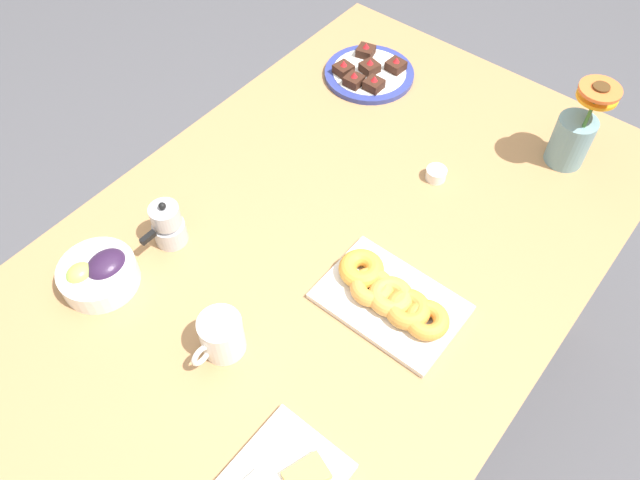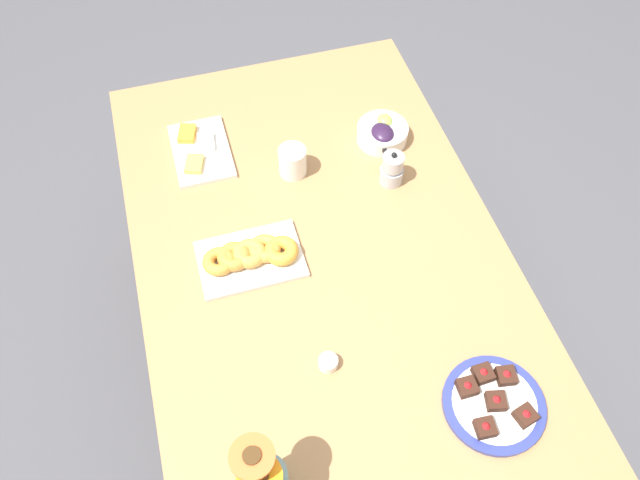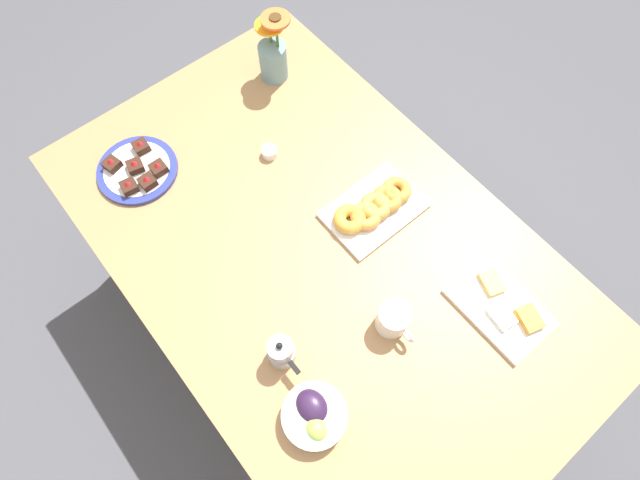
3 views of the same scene
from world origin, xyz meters
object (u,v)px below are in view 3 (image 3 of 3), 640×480
(dessert_plate, at_px, (137,170))
(moka_pot, at_px, (281,352))
(jam_cup_honey, at_px, (269,152))
(cheese_platter, at_px, (501,307))
(coffee_mug, at_px, (394,319))
(dining_table, at_px, (320,258))
(flower_vase, at_px, (273,57))
(croissant_platter, at_px, (374,208))
(grape_bowl, at_px, (314,415))

(dessert_plate, xyz_separation_m, moka_pot, (0.72, -0.00, 0.04))
(jam_cup_honey, bearing_deg, cheese_platter, 12.82)
(coffee_mug, distance_m, jam_cup_honey, 0.63)
(dining_table, relative_size, flower_vase, 6.75)
(cheese_platter, bearing_deg, dessert_plate, -152.13)
(coffee_mug, xyz_separation_m, moka_pot, (-0.12, -0.27, 0.00))
(coffee_mug, bearing_deg, jam_cup_honey, 173.15)
(jam_cup_honey, distance_m, dessert_plate, 0.40)
(dessert_plate, bearing_deg, dining_table, 26.30)
(flower_vase, bearing_deg, jam_cup_honey, -40.43)
(dining_table, height_order, croissant_platter, croissant_platter)
(dining_table, height_order, dessert_plate, dessert_plate)
(croissant_platter, bearing_deg, dessert_plate, -140.51)
(croissant_platter, relative_size, flower_vase, 1.22)
(grape_bowl, distance_m, flower_vase, 1.09)
(grape_bowl, xyz_separation_m, moka_pot, (-0.17, 0.03, 0.02))
(grape_bowl, relative_size, dessert_plate, 0.65)
(coffee_mug, bearing_deg, dining_table, -179.76)
(dining_table, relative_size, dessert_plate, 6.63)
(croissant_platter, bearing_deg, coffee_mug, -34.11)
(dining_table, relative_size, coffee_mug, 13.57)
(dining_table, distance_m, croissant_platter, 0.22)
(grape_bowl, xyz_separation_m, flower_vase, (-0.92, 0.58, 0.05))
(dessert_plate, bearing_deg, grape_bowl, -2.21)
(dining_table, bearing_deg, jam_cup_honey, 167.13)
(flower_vase, height_order, moka_pot, flower_vase)
(croissant_platter, relative_size, jam_cup_honey, 6.01)
(grape_bowl, distance_m, dessert_plate, 0.88)
(croissant_platter, height_order, jam_cup_honey, croissant_platter)
(coffee_mug, distance_m, dessert_plate, 0.87)
(coffee_mug, bearing_deg, grape_bowl, -80.73)
(grape_bowl, height_order, flower_vase, flower_vase)
(dessert_plate, bearing_deg, jam_cup_honey, 59.32)
(cheese_platter, bearing_deg, flower_vase, 178.35)
(moka_pot, bearing_deg, grape_bowl, -10.46)
(dining_table, bearing_deg, cheese_platter, 29.71)
(dessert_plate, xyz_separation_m, flower_vase, (-0.04, 0.55, 0.07))
(dining_table, xyz_separation_m, cheese_platter, (0.45, 0.25, 0.10))
(jam_cup_honey, bearing_deg, coffee_mug, -6.85)
(cheese_platter, xyz_separation_m, croissant_platter, (-0.43, -0.06, 0.01))
(cheese_platter, bearing_deg, coffee_mug, -121.20)
(coffee_mug, height_order, flower_vase, flower_vase)
(grape_bowl, xyz_separation_m, croissant_platter, (-0.33, 0.49, -0.01))
(dining_table, bearing_deg, croissant_platter, 85.67)
(coffee_mug, distance_m, moka_pot, 0.29)
(cheese_platter, distance_m, croissant_platter, 0.44)
(grape_bowl, bearing_deg, croissant_platter, 123.75)
(coffee_mug, xyz_separation_m, croissant_platter, (-0.28, 0.19, -0.02))
(dessert_plate, distance_m, moka_pot, 0.72)
(cheese_platter, bearing_deg, croissant_platter, -171.46)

